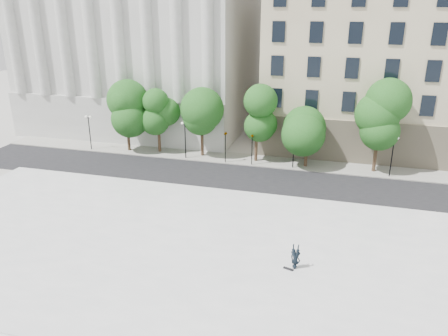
# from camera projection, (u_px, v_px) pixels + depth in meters

# --- Properties ---
(ground) EXTENTS (160.00, 160.00, 0.00)m
(ground) POSITION_uv_depth(u_px,v_px,m) (154.00, 272.00, 29.60)
(ground) COLOR #B7B4AD
(ground) RESTS_ON ground
(plaza) EXTENTS (44.00, 22.00, 0.45)m
(plaza) POSITION_uv_depth(u_px,v_px,m) (170.00, 247.00, 32.24)
(plaza) COLOR white
(plaza) RESTS_ON ground
(street) EXTENTS (60.00, 8.00, 0.02)m
(street) POSITION_uv_depth(u_px,v_px,m) (224.00, 177.00, 45.87)
(street) COLOR black
(street) RESTS_ON ground
(far_sidewalk) EXTENTS (60.00, 4.00, 0.12)m
(far_sidewalk) POSITION_uv_depth(u_px,v_px,m) (237.00, 159.00, 51.28)
(far_sidewalk) COLOR #A19E94
(far_sidewalk) RESTS_ON ground
(building_west) EXTENTS (31.50, 27.65, 25.60)m
(building_west) POSITION_uv_depth(u_px,v_px,m) (149.00, 35.00, 64.13)
(building_west) COLOR beige
(building_west) RESTS_ON ground
(building_east) EXTENTS (36.00, 26.15, 23.00)m
(building_east) POSITION_uv_depth(u_px,v_px,m) (417.00, 54.00, 55.96)
(building_east) COLOR beige
(building_east) RESTS_ON ground
(traffic_light_west) EXTENTS (0.65, 1.67, 4.16)m
(traffic_light_west) POSITION_uv_depth(u_px,v_px,m) (225.00, 132.00, 48.72)
(traffic_light_west) COLOR black
(traffic_light_west) RESTS_ON ground
(traffic_light_east) EXTENTS (0.38, 1.69, 4.18)m
(traffic_light_east) POSITION_uv_depth(u_px,v_px,m) (252.00, 134.00, 47.96)
(traffic_light_east) COLOR black
(traffic_light_east) RESTS_ON ground
(person_lying) EXTENTS (0.74, 1.82, 0.49)m
(person_lying) POSITION_uv_depth(u_px,v_px,m) (295.00, 265.00, 29.17)
(person_lying) COLOR black
(person_lying) RESTS_ON plaza
(skateboard) EXTENTS (0.73, 0.38, 0.07)m
(skateboard) POSITION_uv_depth(u_px,v_px,m) (288.00, 269.00, 29.11)
(skateboard) COLOR black
(skateboard) RESTS_ON plaza
(street_trees) EXTENTS (33.16, 4.93, 7.81)m
(street_trees) POSITION_uv_depth(u_px,v_px,m) (232.00, 118.00, 49.47)
(street_trees) COLOR #382619
(street_trees) RESTS_ON ground
(lamp_posts) EXTENTS (36.07, 0.28, 4.46)m
(lamp_posts) POSITION_uv_depth(u_px,v_px,m) (232.00, 138.00, 49.05)
(lamp_posts) COLOR black
(lamp_posts) RESTS_ON ground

